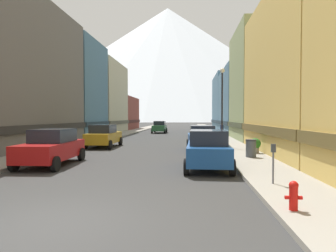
{
  "coord_description": "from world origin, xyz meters",
  "views": [
    {
      "loc": [
        3.0,
        -6.17,
        2.37
      ],
      "look_at": [
        -0.26,
        36.24,
        1.07
      ],
      "focal_mm": 31.26,
      "sensor_mm": 36.0,
      "label": 1
    }
  ],
  "objects_px": {
    "car_left_1": "(104,136)",
    "pedestrian_0": "(222,131)",
    "car_left_0": "(52,147)",
    "trash_bin_right": "(251,148)",
    "parking_meter_near": "(273,158)",
    "potted_plant_1": "(255,145)",
    "streetlamp_right": "(222,95)",
    "car_driving_0": "(160,127)",
    "fire_hydrant_near": "(294,195)",
    "car_right_0": "(208,149)",
    "car_right_1": "(202,138)",
    "potted_plant_2": "(53,141)",
    "potted_plant_0": "(62,139)"
  },
  "relations": [
    {
      "from": "car_left_1",
      "to": "pedestrian_0",
      "type": "distance_m",
      "value": 12.85
    },
    {
      "from": "car_left_0",
      "to": "trash_bin_right",
      "type": "xyz_separation_m",
      "value": [
        10.15,
        2.6,
        -0.26
      ]
    },
    {
      "from": "car_left_0",
      "to": "parking_meter_near",
      "type": "relative_size",
      "value": 3.35
    },
    {
      "from": "potted_plant_1",
      "to": "streetlamp_right",
      "type": "xyz_separation_m",
      "value": [
        -1.65,
        3.71,
        3.32
      ]
    },
    {
      "from": "car_driving_0",
      "to": "parking_meter_near",
      "type": "bearing_deg",
      "value": -77.62
    },
    {
      "from": "car_left_1",
      "to": "fire_hydrant_near",
      "type": "relative_size",
      "value": 6.27
    },
    {
      "from": "car_right_0",
      "to": "potted_plant_1",
      "type": "relative_size",
      "value": 4.84
    },
    {
      "from": "car_left_0",
      "to": "car_right_1",
      "type": "height_order",
      "value": "same"
    },
    {
      "from": "car_left_1",
      "to": "fire_hydrant_near",
      "type": "height_order",
      "value": "car_left_1"
    },
    {
      "from": "potted_plant_2",
      "to": "car_left_0",
      "type": "bearing_deg",
      "value": -64.37
    },
    {
      "from": "trash_bin_right",
      "to": "potted_plant_2",
      "type": "xyz_separation_m",
      "value": [
        -13.35,
        4.06,
        -0.02
      ]
    },
    {
      "from": "fire_hydrant_near",
      "to": "potted_plant_1",
      "type": "height_order",
      "value": "potted_plant_1"
    },
    {
      "from": "potted_plant_1",
      "to": "potted_plant_2",
      "type": "xyz_separation_m",
      "value": [
        -14.0,
        2.19,
        -0.04
      ]
    },
    {
      "from": "trash_bin_right",
      "to": "potted_plant_1",
      "type": "height_order",
      "value": "trash_bin_right"
    },
    {
      "from": "parking_meter_near",
      "to": "pedestrian_0",
      "type": "distance_m",
      "value": 20.59
    },
    {
      "from": "car_right_0",
      "to": "parking_meter_near",
      "type": "xyz_separation_m",
      "value": [
        1.95,
        -3.53,
        0.11
      ]
    },
    {
      "from": "car_left_1",
      "to": "potted_plant_2",
      "type": "distance_m",
      "value": 3.77
    },
    {
      "from": "car_left_0",
      "to": "fire_hydrant_near",
      "type": "height_order",
      "value": "car_left_0"
    },
    {
      "from": "car_left_0",
      "to": "potted_plant_2",
      "type": "height_order",
      "value": "car_left_0"
    },
    {
      "from": "car_right_0",
      "to": "streetlamp_right",
      "type": "distance_m",
      "value": 9.27
    },
    {
      "from": "trash_bin_right",
      "to": "pedestrian_0",
      "type": "height_order",
      "value": "pedestrian_0"
    },
    {
      "from": "potted_plant_2",
      "to": "streetlamp_right",
      "type": "relative_size",
      "value": 0.15
    },
    {
      "from": "car_left_1",
      "to": "parking_meter_near",
      "type": "distance_m",
      "value": 15.79
    },
    {
      "from": "car_left_1",
      "to": "potted_plant_0",
      "type": "bearing_deg",
      "value": -173.06
    },
    {
      "from": "car_right_0",
      "to": "trash_bin_right",
      "type": "height_order",
      "value": "car_right_0"
    },
    {
      "from": "car_driving_0",
      "to": "parking_meter_near",
      "type": "relative_size",
      "value": 3.31
    },
    {
      "from": "potted_plant_2",
      "to": "potted_plant_0",
      "type": "bearing_deg",
      "value": 90.0
    },
    {
      "from": "car_left_0",
      "to": "potted_plant_0",
      "type": "relative_size",
      "value": 4.68
    },
    {
      "from": "car_driving_0",
      "to": "streetlamp_right",
      "type": "height_order",
      "value": "streetlamp_right"
    },
    {
      "from": "potted_plant_1",
      "to": "streetlamp_right",
      "type": "distance_m",
      "value": 5.25
    },
    {
      "from": "car_left_0",
      "to": "car_driving_0",
      "type": "relative_size",
      "value": 1.01
    },
    {
      "from": "fire_hydrant_near",
      "to": "potted_plant_0",
      "type": "bearing_deg",
      "value": 129.71
    },
    {
      "from": "car_left_1",
      "to": "trash_bin_right",
      "type": "height_order",
      "value": "car_left_1"
    },
    {
      "from": "potted_plant_0",
      "to": "potted_plant_1",
      "type": "bearing_deg",
      "value": -15.05
    },
    {
      "from": "trash_bin_right",
      "to": "potted_plant_0",
      "type": "xyz_separation_m",
      "value": [
        -13.35,
        5.64,
        0.02
      ]
    },
    {
      "from": "car_right_1",
      "to": "potted_plant_1",
      "type": "relative_size",
      "value": 4.86
    },
    {
      "from": "trash_bin_right",
      "to": "parking_meter_near",
      "type": "bearing_deg",
      "value": -95.24
    },
    {
      "from": "car_driving_0",
      "to": "fire_hydrant_near",
      "type": "height_order",
      "value": "car_driving_0"
    },
    {
      "from": "parking_meter_near",
      "to": "trash_bin_right",
      "type": "distance_m",
      "value": 6.57
    },
    {
      "from": "potted_plant_0",
      "to": "car_left_0",
      "type": "bearing_deg",
      "value": -68.8
    },
    {
      "from": "car_left_1",
      "to": "car_driving_0",
      "type": "bearing_deg",
      "value": 84.0
    },
    {
      "from": "parking_meter_near",
      "to": "potted_plant_1",
      "type": "relative_size",
      "value": 1.45
    },
    {
      "from": "car_right_1",
      "to": "pedestrian_0",
      "type": "xyz_separation_m",
      "value": [
        2.45,
        9.76,
        -0.01
      ]
    },
    {
      "from": "fire_hydrant_near",
      "to": "parking_meter_near",
      "type": "bearing_deg",
      "value": 83.91
    },
    {
      "from": "car_driving_0",
      "to": "potted_plant_1",
      "type": "height_order",
      "value": "car_driving_0"
    },
    {
      "from": "car_right_1",
      "to": "potted_plant_2",
      "type": "distance_m",
      "value": 10.81
    },
    {
      "from": "car_left_1",
      "to": "pedestrian_0",
      "type": "bearing_deg",
      "value": 38.56
    },
    {
      "from": "potted_plant_1",
      "to": "streetlamp_right",
      "type": "height_order",
      "value": "streetlamp_right"
    },
    {
      "from": "car_left_1",
      "to": "trash_bin_right",
      "type": "xyz_separation_m",
      "value": [
        10.15,
        -6.03,
        -0.26
      ]
    },
    {
      "from": "parking_meter_near",
      "to": "trash_bin_right",
      "type": "xyz_separation_m",
      "value": [
        0.6,
        6.54,
        -0.37
      ]
    }
  ]
}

